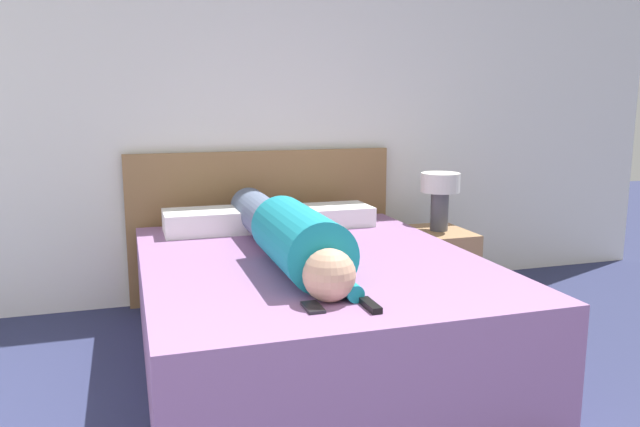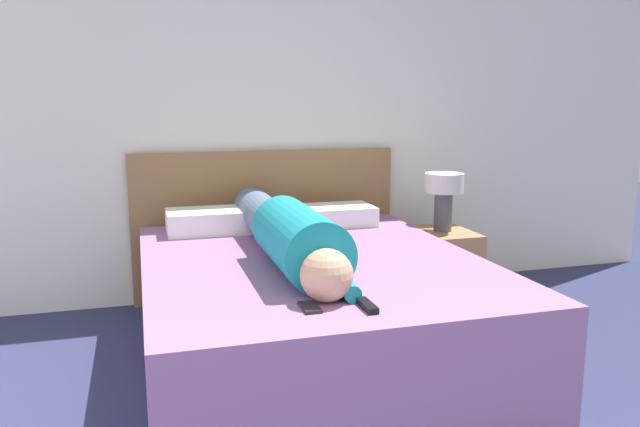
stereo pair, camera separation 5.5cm
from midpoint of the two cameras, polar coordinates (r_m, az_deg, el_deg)
wall_back at (r=4.15m, az=-6.40°, el=10.16°), size 6.15×0.06×2.60m
bed at (r=3.18m, az=-1.33°, el=-8.76°), size 1.63×2.02×0.54m
headboard at (r=4.17m, az=-5.60°, el=-1.02°), size 1.75×0.04×0.98m
nightstand at (r=4.14m, az=10.31°, el=-4.78°), size 0.37×0.48×0.48m
table_lamp at (r=4.04m, az=10.54°, el=2.01°), size 0.25×0.25×0.37m
person_lying at (r=3.04m, az=-3.63°, el=-1.79°), size 0.30×1.74×0.30m
pillow_near_headboard at (r=3.74m, az=-10.20°, el=-0.68°), size 0.57×0.32×0.13m
pillow_second at (r=3.89m, az=0.21°, el=-0.18°), size 0.54×0.32×0.12m
tv_remote at (r=2.38m, az=3.94°, el=-8.37°), size 0.04×0.15×0.02m
cell_phone at (r=2.37m, az=-1.33°, el=-8.57°), size 0.06×0.13×0.01m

